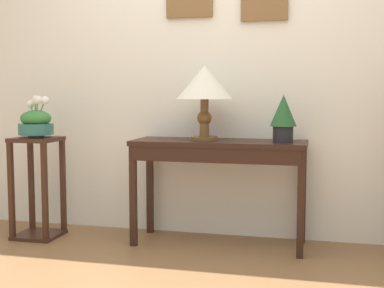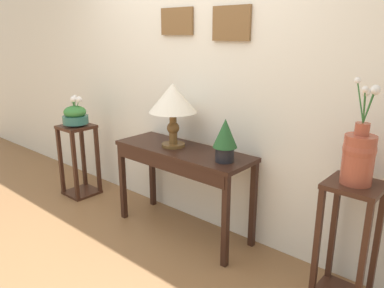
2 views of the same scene
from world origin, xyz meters
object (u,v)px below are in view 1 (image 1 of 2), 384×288
planter_bowl_wide_left (36,122)px  console_table (218,155)px  potted_plant_on_console (283,116)px  pedestal_stand_left (38,188)px  table_lamp (204,86)px

planter_bowl_wide_left → console_table: bearing=4.7°
potted_plant_on_console → planter_bowl_wide_left: size_ratio=1.04×
pedestal_stand_left → console_table: bearing=4.7°
pedestal_stand_left → planter_bowl_wide_left: bearing=5.9°
table_lamp → potted_plant_on_console: bearing=-3.3°
table_lamp → potted_plant_on_console: (0.56, -0.03, -0.21)m
potted_plant_on_console → pedestal_stand_left: potted_plant_on_console is taller
table_lamp → potted_plant_on_console: table_lamp is taller
console_table → planter_bowl_wide_left: (-1.36, -0.11, 0.22)m
potted_plant_on_console → planter_bowl_wide_left: 1.81m
console_table → table_lamp: (-0.11, 0.02, 0.49)m
table_lamp → planter_bowl_wide_left: 1.29m
console_table → pedestal_stand_left: 1.39m
potted_plant_on_console → console_table: bearing=179.0°
console_table → potted_plant_on_console: 0.53m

